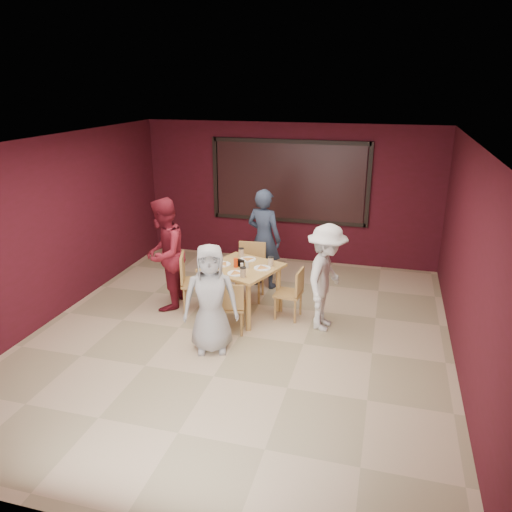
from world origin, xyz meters
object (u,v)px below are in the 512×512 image
(chair_left, at_px, (191,279))
(chair_right, at_px, (293,291))
(diner_back, at_px, (264,239))
(dining_table, at_px, (242,273))
(diner_front, at_px, (211,299))
(diner_right, at_px, (326,278))
(chair_back, at_px, (251,267))
(diner_left, at_px, (164,254))
(chair_front, at_px, (231,305))

(chair_left, bearing_deg, chair_right, 4.29)
(diner_back, bearing_deg, chair_left, 71.61)
(dining_table, relative_size, chair_left, 1.37)
(diner_front, height_order, diner_right, diner_right)
(diner_back, bearing_deg, chair_back, 96.29)
(diner_front, height_order, diner_left, diner_left)
(dining_table, distance_m, diner_left, 1.31)
(dining_table, distance_m, diner_front, 1.19)
(chair_back, bearing_deg, diner_right, -30.38)
(diner_back, bearing_deg, diner_left, 59.81)
(diner_front, distance_m, diner_right, 1.78)
(diner_right, bearing_deg, dining_table, 93.54)
(diner_left, bearing_deg, dining_table, 86.63)
(diner_front, xyz_separation_m, diner_right, (1.42, 1.07, 0.04))
(chair_back, xyz_separation_m, diner_front, (-0.04, -1.88, 0.23))
(chair_front, height_order, chair_left, chair_left)
(diner_left, bearing_deg, chair_left, 83.04)
(chair_back, height_order, diner_back, diner_back)
(chair_front, height_order, chair_back, chair_back)
(chair_back, bearing_deg, chair_left, -136.25)
(dining_table, relative_size, diner_back, 0.73)
(chair_right, distance_m, diner_front, 1.56)
(chair_front, height_order, diner_right, diner_right)
(chair_left, distance_m, chair_right, 1.65)
(diner_front, bearing_deg, diner_left, 117.47)
(chair_front, bearing_deg, diner_right, 23.29)
(diner_left, bearing_deg, chair_right, 87.29)
(dining_table, height_order, chair_left, dining_table)
(dining_table, relative_size, chair_back, 1.37)
(chair_right, bearing_deg, chair_front, -136.41)
(chair_back, bearing_deg, dining_table, -85.62)
(chair_right, xyz_separation_m, diner_back, (-0.76, 1.17, 0.44))
(dining_table, bearing_deg, chair_right, 4.20)
(dining_table, xyz_separation_m, chair_front, (0.03, -0.68, -0.24))
(chair_back, xyz_separation_m, diner_left, (-1.24, -0.75, 0.37))
(chair_left, xyz_separation_m, diner_left, (-0.45, 0.01, 0.37))
(dining_table, distance_m, diner_right, 1.34)
(chair_right, relative_size, diner_front, 0.53)
(diner_right, bearing_deg, diner_front, 135.66)
(chair_back, height_order, diner_front, diner_front)
(chair_right, bearing_deg, diner_back, 123.14)
(chair_front, bearing_deg, chair_back, 93.27)
(chair_right, bearing_deg, chair_left, -175.71)
(diner_right, bearing_deg, chair_right, 80.08)
(chair_right, distance_m, diner_right, 0.66)
(diner_front, bearing_deg, chair_back, 69.57)
(chair_left, distance_m, diner_right, 2.19)
(chair_front, bearing_deg, diner_left, 154.71)
(diner_back, bearing_deg, chair_right, 139.02)
(diner_back, distance_m, diner_left, 1.85)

